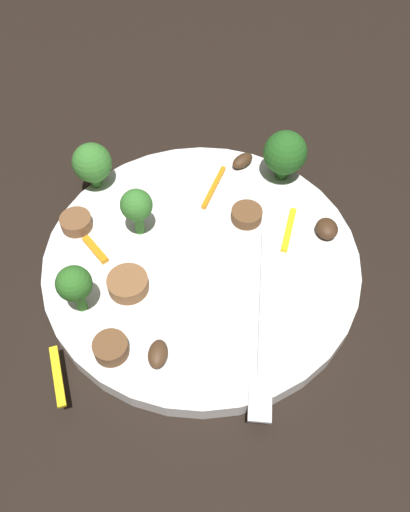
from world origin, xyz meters
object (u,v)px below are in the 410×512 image
sausage_slice_0 (115,348)px  pepper_strip_1 (217,187)px  broccoli_floret_3 (140,206)px  mushroom_2 (246,161)px  broccoli_floret_0 (95,163)px  pepper_strip_3 (292,230)px  sausage_slice_3 (80,222)px  sausage_slice_2 (250,215)px  sausage_slice_1 (132,284)px  broccoli_floret_2 (78,285)px  fork (266,331)px  mushroom_0 (162,354)px  pepper_strip_0 (62,376)px  pepper_strip_2 (99,249)px  broccoli_floret_1 (288,153)px  mushroom_1 (330,228)px  plate (205,262)px

sausage_slice_0 → pepper_strip_1: size_ratio=0.49×
broccoli_floret_3 → sausage_slice_0: broccoli_floret_3 is taller
mushroom_2 → broccoli_floret_3: bearing=-49.1°
broccoli_floret_0 → pepper_strip_3: bearing=71.4°
sausage_slice_3 → pepper_strip_3: size_ratio=0.56×
broccoli_floret_0 → sausage_slice_2: 0.16m
sausage_slice_1 → pepper_strip_3: (-0.06, 0.15, -0.00)m
broccoli_floret_0 → broccoli_floret_2: (0.15, 0.00, 0.01)m
fork → pepper_strip_1: 0.17m
sausage_slice_3 → pepper_strip_1: size_ratio=0.51×
mushroom_0 → pepper_strip_0: bearing=-78.7°
pepper_strip_2 → broccoli_floret_1: bearing=117.5°
mushroom_1 → broccoli_floret_3: bearing=-91.5°
pepper_strip_0 → pepper_strip_1: bearing=147.6°
broccoli_floret_2 → sausage_slice_0: (0.04, 0.03, -0.03)m
pepper_strip_1 → mushroom_1: bearing=60.8°
plate → broccoli_floret_1: size_ratio=5.34×
broccoli_floret_2 → broccoli_floret_3: 0.09m
broccoli_floret_0 → sausage_slice_1: 0.13m
pepper_strip_0 → pepper_strip_3: 0.24m
sausage_slice_0 → mushroom_0: 0.04m
mushroom_1 → mushroom_2: (-0.09, -0.07, -0.00)m
mushroom_1 → sausage_slice_1: bearing=-71.8°
fork → sausage_slice_0: bearing=-76.7°
plate → pepper_strip_3: size_ratio=5.50×
broccoli_floret_2 → mushroom_1: size_ratio=2.15×
sausage_slice_3 → pepper_strip_3: (0.01, 0.20, -0.00)m
sausage_slice_1 → mushroom_0: 0.07m
broccoli_floret_1 → sausage_slice_3: broccoli_floret_1 is taller
mushroom_1 → broccoli_floret_2: bearing=-70.4°
plate → mushroom_0: bearing=-19.4°
mushroom_0 → fork: bearing=104.2°
pepper_strip_3 → sausage_slice_1: bearing=-66.9°
plate → broccoli_floret_1: broccoli_floret_1 is taller
sausage_slice_1 → mushroom_1: bearing=108.2°
sausage_slice_3 → mushroom_0: same height
broccoli_floret_2 → sausage_slice_0: 0.06m
plate → fork: 0.09m
sausage_slice_1 → sausage_slice_2: sausage_slice_1 is taller
sausage_slice_2 → pepper_strip_0: size_ratio=0.58×
sausage_slice_2 → pepper_strip_2: size_ratio=0.85×
pepper_strip_3 → pepper_strip_2: bearing=-83.1°
sausage_slice_0 → pepper_strip_0: bearing=-62.6°
broccoli_floret_2 → pepper_strip_2: size_ratio=1.48×
broccoli_floret_2 → fork: bearing=80.2°
sausage_slice_3 → mushroom_1: 0.24m
broccoli_floret_1 → pepper_strip_2: bearing=-62.5°
sausage_slice_0 → plate: bearing=142.4°
sausage_slice_3 → sausage_slice_1: bearing=37.6°
broccoli_floret_2 → pepper_strip_1: 0.18m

